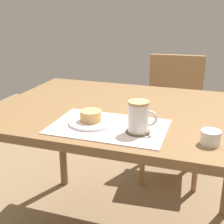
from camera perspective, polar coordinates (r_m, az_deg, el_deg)
dining_table at (r=1.48m, az=1.91°, el=-2.12°), size 1.17×0.86×0.74m
wooden_chair at (r=2.27m, az=11.16°, el=0.11°), size 0.45×0.45×0.86m
placemat at (r=1.24m, az=-0.59°, el=-2.69°), size 0.45×0.30×0.00m
pastry_plate at (r=1.26m, az=-3.85°, el=-1.85°), size 0.18×0.18×0.01m
pastry at (r=1.25m, az=-3.88°, el=-0.68°), size 0.09×0.09×0.04m
coffee_coaster at (r=1.18m, az=4.74°, el=-3.58°), size 0.09×0.09×0.00m
coffee_mug at (r=1.16m, az=4.94°, el=-0.81°), size 0.11×0.08×0.12m
sugar_bowl at (r=1.14m, az=17.58°, el=-4.45°), size 0.07×0.07×0.05m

